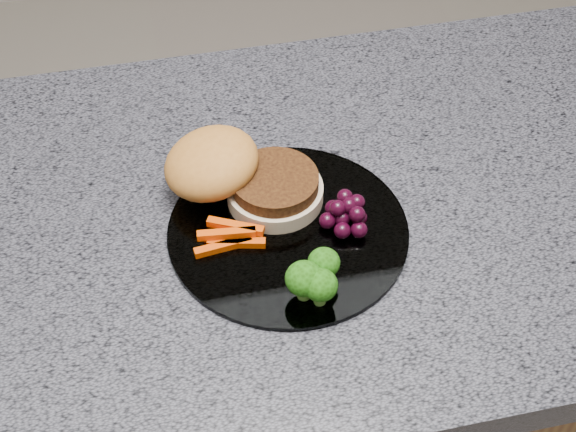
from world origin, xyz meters
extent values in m
cube|color=brown|center=(0.00, 0.00, 0.43)|extent=(1.20, 0.60, 0.86)
cube|color=#51515C|center=(0.00, 0.00, 0.88)|extent=(1.20, 0.60, 0.04)
cylinder|color=white|center=(0.08, -0.04, 0.90)|extent=(0.26, 0.26, 0.01)
cylinder|color=#C6AE8B|center=(0.07, 0.00, 0.92)|extent=(0.12, 0.12, 0.02)
cylinder|color=#48270D|center=(0.07, 0.00, 0.93)|extent=(0.11, 0.11, 0.02)
ellipsoid|color=#A8692A|center=(0.01, 0.04, 0.94)|extent=(0.12, 0.12, 0.06)
cube|color=#CD3E03|center=(0.02, -0.04, 0.91)|extent=(0.06, 0.01, 0.01)
cube|color=#CD3E03|center=(0.02, -0.05, 0.91)|extent=(0.06, 0.02, 0.01)
cube|color=#CD3E03|center=(0.01, -0.06, 0.91)|extent=(0.06, 0.02, 0.01)
cube|color=#CD3E03|center=(0.02, -0.04, 0.92)|extent=(0.06, 0.04, 0.01)
cube|color=#CD3E03|center=(0.01, -0.05, 0.92)|extent=(0.06, 0.02, 0.01)
cylinder|color=#528430|center=(0.08, -0.13, 0.91)|extent=(0.01, 0.01, 0.02)
ellipsoid|color=#153C08|center=(0.08, -0.13, 0.93)|extent=(0.04, 0.04, 0.03)
cylinder|color=#528430|center=(0.10, -0.12, 0.91)|extent=(0.01, 0.01, 0.02)
ellipsoid|color=#153C08|center=(0.10, -0.12, 0.93)|extent=(0.03, 0.03, 0.03)
cylinder|color=#528430|center=(0.09, -0.14, 0.91)|extent=(0.01, 0.01, 0.02)
ellipsoid|color=#153C08|center=(0.09, -0.14, 0.93)|extent=(0.03, 0.03, 0.03)
sphere|color=black|center=(0.14, -0.05, 0.92)|extent=(0.02, 0.02, 0.02)
sphere|color=black|center=(0.15, -0.05, 0.92)|extent=(0.02, 0.02, 0.02)
sphere|color=black|center=(0.15, -0.03, 0.92)|extent=(0.02, 0.02, 0.02)
sphere|color=black|center=(0.13, -0.03, 0.92)|extent=(0.02, 0.02, 0.02)
sphere|color=black|center=(0.12, -0.05, 0.92)|extent=(0.02, 0.02, 0.02)
sphere|color=black|center=(0.13, -0.07, 0.92)|extent=(0.02, 0.02, 0.02)
sphere|color=black|center=(0.15, -0.07, 0.92)|extent=(0.02, 0.02, 0.02)
sphere|color=black|center=(0.15, -0.04, 0.93)|extent=(0.02, 0.02, 0.02)
sphere|color=black|center=(0.13, -0.04, 0.93)|extent=(0.02, 0.02, 0.02)
sphere|color=black|center=(0.15, -0.06, 0.93)|extent=(0.02, 0.02, 0.02)
sphere|color=black|center=(0.14, -0.03, 0.93)|extent=(0.02, 0.02, 0.02)
sphere|color=black|center=(0.15, -0.04, 0.93)|extent=(0.02, 0.02, 0.02)
camera|label=1|loc=(-0.04, -0.60, 1.55)|focal=50.00mm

